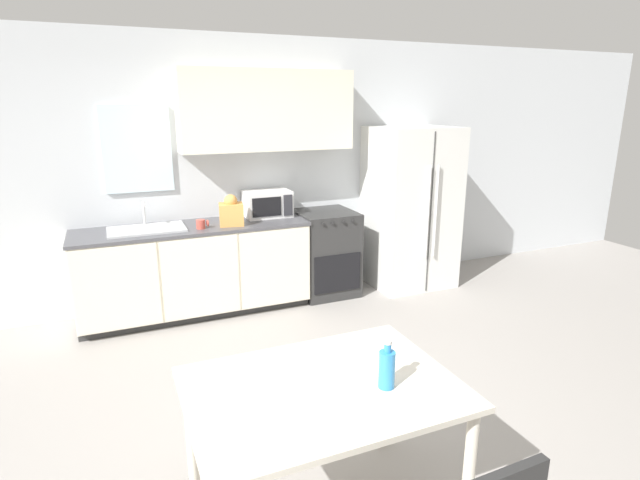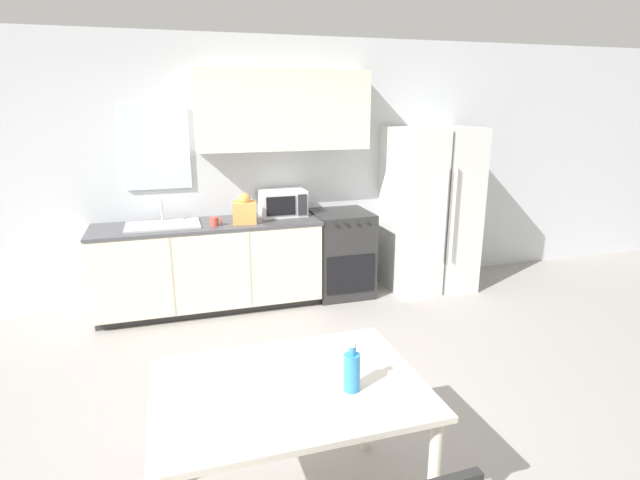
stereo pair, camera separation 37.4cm
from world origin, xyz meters
The scene contains 11 objects.
ground_plane centered at (0.00, 0.00, 0.00)m, with size 12.00×12.00×0.00m, color gray.
wall_back centered at (0.11, 2.35, 1.47)m, with size 12.00×0.38×2.70m.
kitchen_counter centered at (-0.22, 2.04, 0.45)m, with size 2.21×0.65×0.90m.
oven_range centered at (1.18, 2.04, 0.46)m, with size 0.60×0.64×0.92m.
refrigerator centered at (2.19, 1.97, 0.90)m, with size 0.90×0.82×1.79m.
kitchen_sink centered at (-0.64, 2.05, 0.91)m, with size 0.69×0.43×0.24m.
microwave centered at (0.57, 2.16, 1.03)m, with size 0.47×0.33×0.27m.
coffee_mug centered at (-0.16, 1.91, 0.94)m, with size 0.12×0.08×0.09m.
grocery_bag_0 centered at (0.13, 1.94, 1.03)m, with size 0.26×0.23×0.30m.
dining_table centered at (-0.10, -0.84, 0.67)m, with size 1.25×0.90×0.77m.
drink_bottle centered at (0.17, -0.96, 0.87)m, with size 0.08×0.08×0.24m.
Camera 2 is at (-0.57, -2.86, 2.05)m, focal length 28.00 mm.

